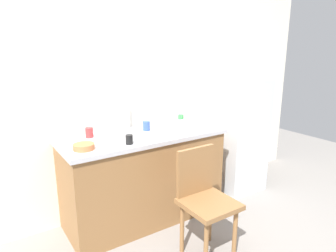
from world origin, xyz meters
TOP-DOWN VIEW (x-y plane):
  - ground_plane at (0.00, 0.00)m, footprint 8.00×8.00m
  - back_wall at (0.00, 1.00)m, footprint 4.80×0.10m
  - cabinet_base at (-0.09, 0.65)m, footprint 1.53×0.60m
  - countertop at (-0.09, 0.65)m, footprint 1.57×0.64m
  - faucet at (-0.12, 0.90)m, footprint 0.02×0.02m
  - refrigerator at (1.17, 0.66)m, footprint 0.54×0.58m
  - chair at (0.05, -0.09)m, footprint 0.40×0.40m
  - dish_tray at (0.38, 0.65)m, footprint 0.28×0.20m
  - terracotta_bowl at (-0.70, 0.52)m, footprint 0.17×0.17m
  - cup_red at (-0.55, 0.82)m, footprint 0.07×0.07m
  - cup_blue at (0.00, 0.74)m, footprint 0.07×0.07m
  - cup_black at (-0.34, 0.44)m, footprint 0.06×0.06m
  - cup_green at (0.48, 0.82)m, footprint 0.06×0.06m

SIDE VIEW (x-z plane):
  - ground_plane at x=0.00m, z-range 0.00..0.00m
  - cabinet_base at x=-0.09m, z-range 0.00..0.84m
  - chair at x=0.05m, z-range 0.05..0.94m
  - refrigerator at x=1.17m, z-range 0.00..1.33m
  - countertop at x=-0.09m, z-range 0.84..0.88m
  - terracotta_bowl at x=-0.70m, z-range 0.88..0.93m
  - dish_tray at x=0.38m, z-range 0.88..0.93m
  - cup_black at x=-0.34m, z-range 0.88..0.96m
  - cup_green at x=0.48m, z-range 0.88..0.97m
  - cup_red at x=-0.55m, z-range 0.88..0.97m
  - cup_blue at x=0.00m, z-range 0.88..0.97m
  - faucet at x=-0.12m, z-range 0.88..1.13m
  - back_wall at x=0.00m, z-range 0.00..2.46m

